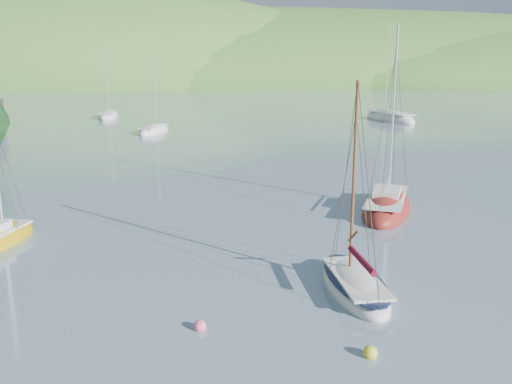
{
  "coord_description": "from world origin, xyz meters",
  "views": [
    {
      "loc": [
        -0.66,
        -17.51,
        9.06
      ],
      "look_at": [
        0.7,
        8.0,
        2.68
      ],
      "focal_mm": 40.0,
      "sensor_mm": 36.0,
      "label": 1
    }
  ],
  "objects_px": {
    "distant_sloop_a": "(154,131)",
    "distant_sloop_b": "(390,119)",
    "daysailer_white": "(355,286)",
    "distant_sloop_c": "(108,116)",
    "sloop_red": "(386,207)"
  },
  "relations": [
    {
      "from": "distant_sloop_a",
      "to": "distant_sloop_b",
      "type": "distance_m",
      "value": 31.37
    },
    {
      "from": "distant_sloop_b",
      "to": "distant_sloop_c",
      "type": "height_order",
      "value": "distant_sloop_b"
    },
    {
      "from": "daysailer_white",
      "to": "distant_sloop_b",
      "type": "height_order",
      "value": "distant_sloop_b"
    },
    {
      "from": "distant_sloop_c",
      "to": "sloop_red",
      "type": "bearing_deg",
      "value": -64.76
    },
    {
      "from": "distant_sloop_a",
      "to": "distant_sloop_c",
      "type": "distance_m",
      "value": 17.05
    },
    {
      "from": "distant_sloop_b",
      "to": "distant_sloop_c",
      "type": "xyz_separation_m",
      "value": [
        -37.82,
        5.29,
        -0.04
      ]
    },
    {
      "from": "sloop_red",
      "to": "distant_sloop_b",
      "type": "relative_size",
      "value": 0.85
    },
    {
      "from": "daysailer_white",
      "to": "sloop_red",
      "type": "height_order",
      "value": "sloop_red"
    },
    {
      "from": "daysailer_white",
      "to": "distant_sloop_c",
      "type": "xyz_separation_m",
      "value": [
        -21.04,
        59.24,
        -0.03
      ]
    },
    {
      "from": "distant_sloop_a",
      "to": "distant_sloop_b",
      "type": "relative_size",
      "value": 0.68
    },
    {
      "from": "daysailer_white",
      "to": "distant_sloop_c",
      "type": "relative_size",
      "value": 0.86
    },
    {
      "from": "distant_sloop_b",
      "to": "daysailer_white",
      "type": "bearing_deg",
      "value": -127.85
    },
    {
      "from": "daysailer_white",
      "to": "distant_sloop_b",
      "type": "relative_size",
      "value": 0.64
    },
    {
      "from": "daysailer_white",
      "to": "distant_sloop_b",
      "type": "distance_m",
      "value": 56.5
    },
    {
      "from": "sloop_red",
      "to": "distant_sloop_b",
      "type": "height_order",
      "value": "distant_sloop_b"
    }
  ]
}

